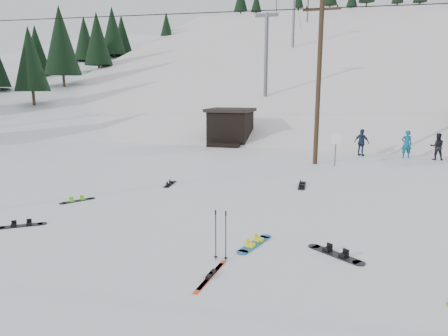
# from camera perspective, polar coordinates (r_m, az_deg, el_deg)

# --- Properties ---
(ground) EXTENTS (200.00, 200.00, 0.00)m
(ground) POSITION_cam_1_polar(r_m,az_deg,el_deg) (10.57, -3.78, -12.29)
(ground) COLOR white
(ground) RESTS_ON ground
(ski_slope) EXTENTS (60.00, 85.24, 65.97)m
(ski_slope) POSITION_cam_1_polar(r_m,az_deg,el_deg) (66.18, 13.13, -3.28)
(ski_slope) COLOR white
(ski_slope) RESTS_ON ground
(ridge_left) EXTENTS (47.54, 95.03, 58.38)m
(ridge_left) POSITION_cam_1_polar(r_m,az_deg,el_deg) (71.01, -17.63, -1.71)
(ridge_left) COLOR white
(ridge_left) RESTS_ON ground
(treeline_left) EXTENTS (20.00, 64.00, 10.00)m
(treeline_left) POSITION_cam_1_polar(r_m,az_deg,el_deg) (61.85, -20.84, 6.57)
(treeline_left) COLOR black
(treeline_left) RESTS_ON ground
(treeline_crest) EXTENTS (50.00, 6.00, 10.00)m
(treeline_crest) POSITION_cam_1_polar(r_m,az_deg,el_deg) (95.23, 14.66, 8.30)
(treeline_crest) COLOR black
(treeline_crest) RESTS_ON ski_slope
(utility_pole) EXTENTS (2.00, 0.26, 9.00)m
(utility_pole) POSITION_cam_1_polar(r_m,az_deg,el_deg) (23.12, 13.37, 12.07)
(utility_pole) COLOR #3A2819
(utility_pole) RESTS_ON ground
(trail_sign) EXTENTS (0.50, 0.09, 1.85)m
(trail_sign) POSITION_cam_1_polar(r_m,az_deg,el_deg) (22.84, 15.68, 3.40)
(trail_sign) COLOR #595B60
(trail_sign) RESTS_ON ground
(lift_hut) EXTENTS (3.40, 4.10, 2.75)m
(lift_hut) POSITION_cam_1_polar(r_m,az_deg,el_deg) (31.30, 0.92, 5.98)
(lift_hut) COLOR black
(lift_hut) RESTS_ON ground
(lift_tower_near) EXTENTS (2.20, 0.36, 8.00)m
(lift_tower_near) POSITION_cam_1_polar(r_m,az_deg,el_deg) (39.94, 6.06, 16.38)
(lift_tower_near) COLOR #595B60
(lift_tower_near) RESTS_ON ski_slope
(lift_tower_mid) EXTENTS (2.20, 0.36, 8.00)m
(lift_tower_mid) POSITION_cam_1_polar(r_m,az_deg,el_deg) (60.40, 9.94, 20.71)
(lift_tower_mid) COLOR #595B60
(lift_tower_mid) RESTS_ON ski_slope
(hero_snowboard) EXTENTS (0.69, 1.60, 0.12)m
(hero_snowboard) POSITION_cam_1_polar(r_m,az_deg,el_deg) (11.21, 4.39, -10.71)
(hero_snowboard) COLOR #1A64A9
(hero_snowboard) RESTS_ON ground
(hero_skis) EXTENTS (0.23, 1.76, 0.09)m
(hero_skis) POSITION_cam_1_polar(r_m,az_deg,el_deg) (9.44, -1.92, -15.09)
(hero_skis) COLOR red
(hero_skis) RESTS_ON ground
(ski_poles) EXTENTS (0.35, 0.09, 1.29)m
(ski_poles) POSITION_cam_1_polar(r_m,az_deg,el_deg) (10.02, -0.47, -9.53)
(ski_poles) COLOR black
(ski_poles) RESTS_ON ground
(board_scatter_a) EXTENTS (1.24, 0.97, 0.10)m
(board_scatter_a) POSITION_cam_1_polar(r_m,az_deg,el_deg) (14.10, -26.94, -7.31)
(board_scatter_a) COLOR black
(board_scatter_a) RESTS_ON ground
(board_scatter_b) EXTENTS (0.38, 1.38, 0.10)m
(board_scatter_b) POSITION_cam_1_polar(r_m,az_deg,el_deg) (18.10, -7.71, -2.27)
(board_scatter_b) COLOR black
(board_scatter_b) RESTS_ON ground
(board_scatter_c) EXTENTS (0.89, 1.18, 0.10)m
(board_scatter_c) POSITION_cam_1_polar(r_m,az_deg,el_deg) (16.31, -20.20, -4.37)
(board_scatter_c) COLOR black
(board_scatter_c) RESTS_ON ground
(board_scatter_d) EXTENTS (1.45, 1.09, 0.12)m
(board_scatter_d) POSITION_cam_1_polar(r_m,az_deg,el_deg) (10.92, 15.62, -11.72)
(board_scatter_d) COLOR black
(board_scatter_d) RESTS_ON ground
(board_scatter_f) EXTENTS (0.39, 1.67, 0.12)m
(board_scatter_f) POSITION_cam_1_polar(r_m,az_deg,el_deg) (18.00, 11.09, -2.43)
(board_scatter_f) COLOR black
(board_scatter_f) RESTS_ON ground
(skier_teal) EXTENTS (0.68, 0.49, 1.73)m
(skier_teal) POSITION_cam_1_polar(r_m,az_deg,el_deg) (27.20, 24.62, 3.12)
(skier_teal) COLOR #0B5476
(skier_teal) RESTS_ON ground
(skier_dark) EXTENTS (0.79, 0.62, 1.62)m
(skier_dark) POSITION_cam_1_polar(r_m,az_deg,el_deg) (27.30, 28.15, 2.72)
(skier_dark) COLOR black
(skier_dark) RESTS_ON ground
(skier_navy) EXTENTS (1.08, 0.90, 1.72)m
(skier_navy) POSITION_cam_1_polar(r_m,az_deg,el_deg) (27.00, 19.07, 3.47)
(skier_navy) COLOR #1C2646
(skier_navy) RESTS_ON ground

